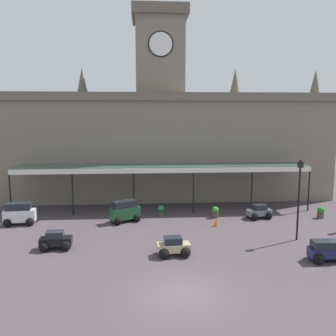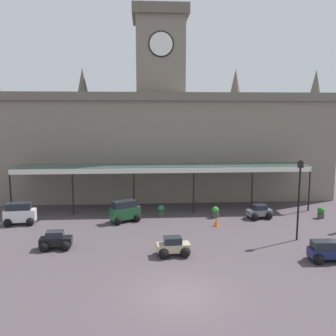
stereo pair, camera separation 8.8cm
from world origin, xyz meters
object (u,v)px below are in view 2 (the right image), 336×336
planter_forecourt_centre (321,212)px  car_black_sedan (56,241)px  car_green_van (125,212)px  car_white_van (20,215)px  car_navy_estate (327,252)px  traffic_cone (216,222)px  planter_by_canopy (215,212)px  car_beige_sedan (173,248)px  car_grey_sedan (259,213)px  planter_near_kerb (161,210)px  victorian_lamppost (299,191)px

planter_forecourt_centre → car_black_sedan: bearing=-164.2°
car_green_van → planter_forecourt_centre: 16.56m
car_white_van → planter_forecourt_centre: (24.90, 0.21, -0.32)m
car_navy_estate → traffic_cone: size_ratio=3.42×
planter_forecourt_centre → car_white_van: bearing=-179.5°
car_navy_estate → traffic_cone: (-5.25, 7.37, -0.23)m
traffic_cone → car_navy_estate: bearing=-54.5°
planter_by_canopy → car_beige_sedan: bearing=-117.4°
car_grey_sedan → planter_near_kerb: car_grey_sedan is taller
traffic_cone → planter_by_canopy: size_ratio=0.69×
planter_forecourt_centre → planter_by_canopy: size_ratio=1.00×
car_grey_sedan → planter_near_kerb: 8.36m
planter_forecourt_centre → car_green_van: bearing=-179.9°
car_grey_sedan → car_green_van: (-11.29, -0.26, 0.30)m
victorian_lamppost → traffic_cone: victorian_lamppost is taller
car_black_sedan → victorian_lamppost: victorian_lamppost is taller
car_green_van → traffic_cone: size_ratio=3.90×
car_black_sedan → car_white_van: (-4.13, 5.66, 0.30)m
car_grey_sedan → victorian_lamppost: size_ratio=0.39×
car_navy_estate → planter_by_canopy: bearing=116.4°
car_beige_sedan → victorian_lamppost: (8.87, 2.26, 2.98)m
car_beige_sedan → car_white_van: 13.80m
car_beige_sedan → planter_by_canopy: 9.28m
car_navy_estate → traffic_cone: bearing=125.5°
planter_near_kerb → car_beige_sedan: bearing=-88.0°
car_beige_sedan → planter_near_kerb: (-0.32, 9.10, -0.01)m
car_grey_sedan → car_white_van: bearing=-178.7°
car_white_van → car_navy_estate: bearing=-23.0°
traffic_cone → planter_forecourt_centre: size_ratio=0.69×
planter_by_canopy → car_black_sedan: bearing=-150.9°
car_grey_sedan → planter_near_kerb: bearing=170.8°
victorian_lamppost → planter_by_canopy: size_ratio=5.93×
car_beige_sedan → car_black_sedan: (-7.57, 1.66, 0.00)m
car_navy_estate → car_green_van: bearing=144.1°
planter_near_kerb → car_grey_sedan: bearing=-9.2°
car_green_van → planter_near_kerb: size_ratio=2.69×
car_navy_estate → car_grey_sedan: bearing=97.3°
car_navy_estate → car_white_van: size_ratio=0.92×
planter_near_kerb → car_black_sedan: bearing=-134.3°
car_black_sedan → victorian_lamppost: bearing=2.1°
car_white_van → victorian_lamppost: (20.57, -5.06, 2.67)m
victorian_lamppost → planter_forecourt_centre: size_ratio=5.93×
car_green_van → planter_forecourt_centre: car_green_van is taller
car_beige_sedan → car_black_sedan: same height
car_black_sedan → car_navy_estate: size_ratio=0.93×
car_navy_estate → planter_near_kerb: car_navy_estate is taller
car_beige_sedan → car_grey_sedan: 11.11m
car_beige_sedan → traffic_cone: car_beige_sedan is taller
car_black_sedan → planter_by_canopy: car_black_sedan is taller
car_black_sedan → planter_forecourt_centre: (20.78, 5.87, -0.01)m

